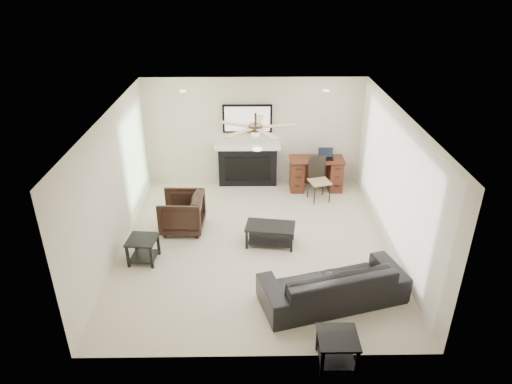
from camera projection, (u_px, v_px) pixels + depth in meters
room_shell at (266, 159)px, 7.89m from camera, size 5.50×5.54×2.52m
sofa at (333, 283)px, 7.00m from camera, size 2.38×1.44×0.65m
armchair at (182, 213)px, 8.87m from camera, size 0.86×0.83×0.75m
coffee_table at (270, 235)px, 8.48m from camera, size 0.97×0.63×0.40m
end_table_near at (337, 350)px, 5.93m from camera, size 0.52×0.52×0.45m
end_table_left at (143, 250)px, 7.99m from camera, size 0.55×0.55×0.45m
fireplace_unit at (248, 146)px, 10.45m from camera, size 1.52×0.34×1.91m
desk at (316, 174)px, 10.48m from camera, size 1.22×0.56×0.76m
desk_chair at (320, 180)px, 9.94m from camera, size 0.52×0.54×0.97m
laptop at (326, 154)px, 10.24m from camera, size 0.33×0.24×0.23m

